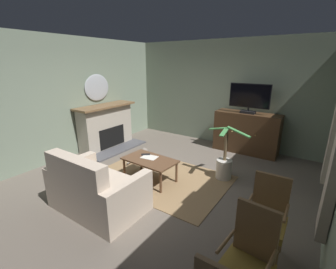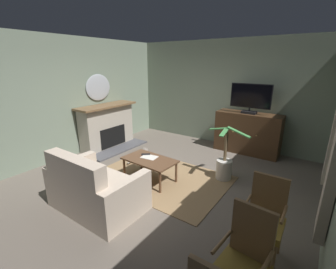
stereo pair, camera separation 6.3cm
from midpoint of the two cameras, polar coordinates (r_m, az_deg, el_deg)
The scene contains 16 objects.
ground_plane at distance 4.53m, azimuth -1.54°, elevation -12.03°, with size 5.82×6.27×0.04m, color #665B51.
wall_back at distance 6.54m, azimuth 13.76°, elevation 9.79°, with size 5.82×0.10×2.79m, color gray.
wall_left at distance 5.99m, azimuth -22.82°, elevation 8.27°, with size 0.10×6.27×2.79m, color gray.
rug_central at distance 4.70m, azimuth -1.40°, elevation -10.52°, with size 2.56×1.77×0.01m, color #8E704C.
fireplace at distance 6.36m, azimuth -14.34°, elevation 1.74°, with size 0.89×1.69×1.16m.
wall_mirror_oval at distance 6.36m, azimuth -16.55°, elevation 11.07°, with size 0.06×0.76×0.67m, color #B2B7BF.
tv_cabinet at distance 6.14m, azimuth 19.26°, elevation 0.14°, with size 1.56×0.53×1.02m.
television at distance 5.90m, azimuth 19.99°, elevation 8.49°, with size 0.95×0.20×0.71m.
coffee_table at distance 4.44m, azimuth -4.17°, elevation -6.66°, with size 1.04×0.63×0.45m.
tv_remote at distance 4.62m, azimuth -5.11°, elevation -4.89°, with size 0.17×0.05×0.02m, color black.
folded_newspaper at distance 4.51m, azimuth -4.24°, elevation -5.57°, with size 0.30×0.22×0.01m, color silver.
sofa_floral at distance 3.82m, azimuth -17.18°, elevation -12.92°, with size 1.44×0.90×0.97m.
side_chair_nearest_door at distance 2.43m, azimuth 19.04°, elevation -27.37°, with size 0.46×0.47×1.02m.
side_chair_tucked_against_wall at distance 3.02m, azimuth 23.24°, elevation -18.09°, with size 0.44×0.44×0.98m.
potted_plant_small_fern_corner at distance 4.68m, azimuth 14.08°, elevation -7.64°, with size 0.81×0.61×1.07m.
cat at distance 5.52m, azimuth -6.52°, elevation -4.99°, with size 0.27×0.75×0.24m.
Camera 2 is at (2.38, -3.15, 2.21)m, focal length 24.69 mm.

